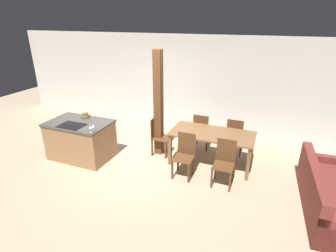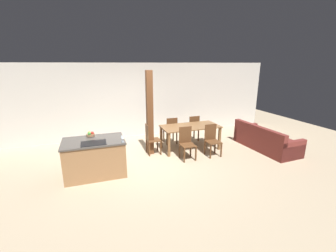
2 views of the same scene
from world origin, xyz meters
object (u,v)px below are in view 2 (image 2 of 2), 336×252
dining_table (190,129)px  dining_chair_near_right (212,140)px  dining_chair_head_end (151,139)px  fruit_bowl (90,134)px  dining_chair_near_left (187,143)px  kitchen_island (95,157)px  timber_post (150,114)px  wine_glass_middle (122,136)px  wine_glass_near (123,137)px  dining_chair_far_right (193,128)px  dining_chair_far_left (171,130)px  couch (265,141)px

dining_table → dining_chair_near_right: (0.41, -0.67, -0.18)m
dining_table → dining_chair_head_end: (-1.29, 0.00, -0.18)m
fruit_bowl → dining_chair_near_left: (2.58, -0.17, -0.47)m
kitchen_island → timber_post: 2.01m
fruit_bowl → dining_table: fruit_bowl is taller
wine_glass_middle → dining_chair_near_right: wine_glass_middle is taller
wine_glass_near → dining_chair_near_left: (1.87, 0.56, -0.54)m
dining_chair_near_left → dining_chair_near_right: same height
wine_glass_near → dining_table: wine_glass_near is taller
dining_chair_near_right → timber_post: (-1.72, 0.71, 0.76)m
fruit_bowl → dining_table: (2.99, 0.50, -0.29)m
timber_post → dining_chair_far_right: bearing=20.2°
wine_glass_near → dining_chair_head_end: (0.99, 1.23, -0.54)m
dining_chair_head_end → dining_chair_near_left: bearing=-127.2°
wine_glass_near → wine_glass_middle: 0.08m
wine_glass_middle → dining_chair_far_right: bearing=33.9°
wine_glass_middle → dining_table: wine_glass_middle is taller
kitchen_island → dining_table: size_ratio=0.79×
dining_table → dining_chair_far_right: dining_chair_far_right is taller
kitchen_island → dining_chair_near_left: 2.53m
dining_chair_far_left → dining_chair_head_end: size_ratio=1.00×
kitchen_island → dining_chair_far_left: dining_chair_far_left is taller
timber_post → dining_chair_head_end: bearing=-72.3°
wine_glass_middle → dining_chair_far_left: wine_glass_middle is taller
dining_chair_far_left → timber_post: timber_post is taller
wine_glass_middle → dining_chair_head_end: bearing=49.1°
timber_post → dining_table: bearing=-1.6°
dining_table → dining_chair_far_right: (0.41, 0.67, -0.18)m
kitchen_island → dining_chair_far_right: dining_chair_far_right is taller
wine_glass_near → timber_post: (0.98, 1.26, 0.23)m
couch → timber_post: timber_post is taller
dining_chair_far_right → timber_post: bearing=20.2°
dining_chair_near_right → dining_chair_far_left: same height
dining_chair_far_right → timber_post: (-1.72, -0.63, 0.76)m
dining_chair_far_left → couch: bearing=151.3°
dining_table → dining_chair_head_end: size_ratio=1.98×
fruit_bowl → dining_chair_near_left: bearing=-3.7°
dining_chair_far_left → timber_post: (-0.89, -0.63, 0.76)m
wine_glass_near → dining_chair_near_right: wine_glass_near is taller
wine_glass_middle → dining_chair_far_left: size_ratio=0.17×
timber_post → kitchen_island: bearing=-151.9°
dining_chair_head_end → couch: 3.67m
dining_table → dining_chair_near_left: dining_chair_near_left is taller
wine_glass_near → wine_glass_middle: size_ratio=1.00×
dining_chair_near_right → dining_chair_far_right: 1.34m
wine_glass_near → dining_table: (2.28, 1.23, -0.36)m
kitchen_island → fruit_bowl: 0.60m
kitchen_island → wine_glass_middle: wine_glass_middle is taller
wine_glass_middle → dining_chair_head_end: wine_glass_middle is taller
kitchen_island → timber_post: bearing=28.1°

